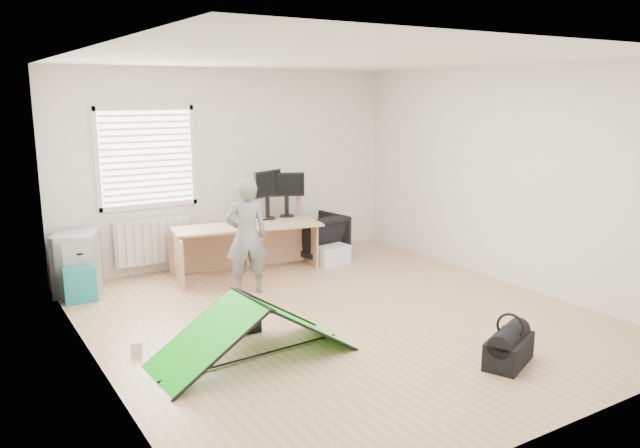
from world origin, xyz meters
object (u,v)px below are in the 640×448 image
storage_crate (331,255)px  laptop_bag (243,321)px  filing_cabinet (77,262)px  thermos (299,205)px  duffel_bag (509,351)px  monitor_left (267,201)px  person (246,236)px  office_chair (317,236)px  desk (248,250)px  kite (253,329)px  monitor_right (287,200)px

storage_crate → laptop_bag: size_ratio=1.35×
filing_cabinet → thermos: (3.02, -0.11, 0.43)m
duffel_bag → monitor_left: bearing=70.7°
monitor_left → person: 1.27m
office_chair → duffel_bag: 4.04m
desk → person: 0.88m
office_chair → storage_crate: (-0.01, -0.38, -0.19)m
kite → laptop_bag: (0.17, 0.59, -0.15)m
office_chair → kite: (-2.35, -2.69, -0.04)m
filing_cabinet → monitor_left: 2.57m
duffel_bag → office_chair: bearing=59.6°
desk → kite: bearing=-104.2°
monitor_left → person: size_ratio=0.37×
desk → monitor_right: (0.73, 0.26, 0.56)m
monitor_left → person: person is taller
laptop_bag → duffel_bag: bearing=-39.6°
person → duffel_bag: bearing=125.2°
office_chair → desk: bearing=1.3°
filing_cabinet → desk: bearing=11.4°
filing_cabinet → laptop_bag: bearing=-42.0°
storage_crate → monitor_right: bearing=137.4°
office_chair → storage_crate: 0.43m
laptop_bag → office_chair: bearing=52.8°
thermos → monitor_left: bearing=-178.1°
desk → monitor_left: 0.76m
monitor_left → desk: bearing=-170.7°
duffel_bag → monitor_right: bearing=66.3°
monitor_left → storage_crate: monitor_left is taller
laptop_bag → person: bearing=71.3°
thermos → kite: (-2.07, -2.75, -0.52)m
person → duffel_bag: (1.09, -3.08, -0.58)m
desk → monitor_left: bearing=41.2°
desk → thermos: (0.93, 0.27, 0.47)m
monitor_right → office_chair: size_ratio=0.67×
monitor_right → laptop_bag: bearing=-105.2°
thermos → filing_cabinet: bearing=177.8°
monitor_right → thermos: 0.22m
monitor_left → person: (-0.78, -0.97, -0.21)m
office_chair → kite: bearing=40.4°
thermos → laptop_bag: thermos is taller
office_chair → monitor_right: bearing=-14.2°
storage_crate → laptop_bag: (-2.16, -1.72, -0.00)m
filing_cabinet → duffel_bag: 5.05m
filing_cabinet → kite: size_ratio=0.41×
office_chair → laptop_bag: bearing=35.6°
desk → filing_cabinet: size_ratio=2.61×
monitor_right → storage_crate: 0.99m
storage_crate → filing_cabinet: bearing=170.4°
storage_crate → duffel_bag: size_ratio=0.84×
filing_cabinet → office_chair: size_ratio=1.04×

